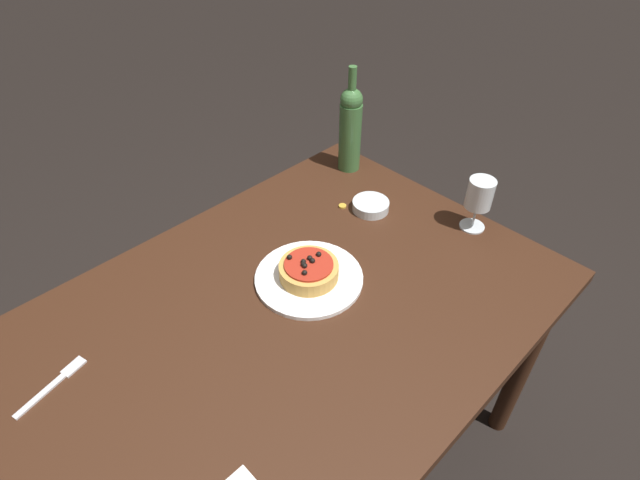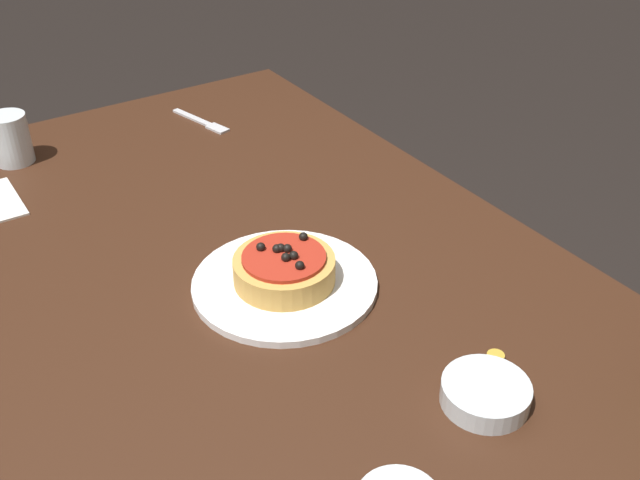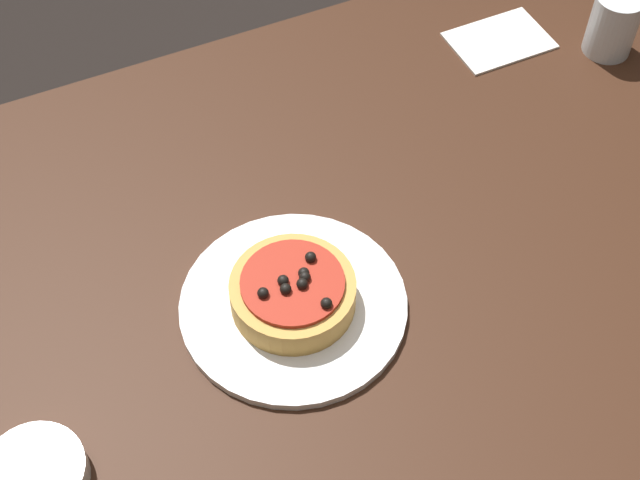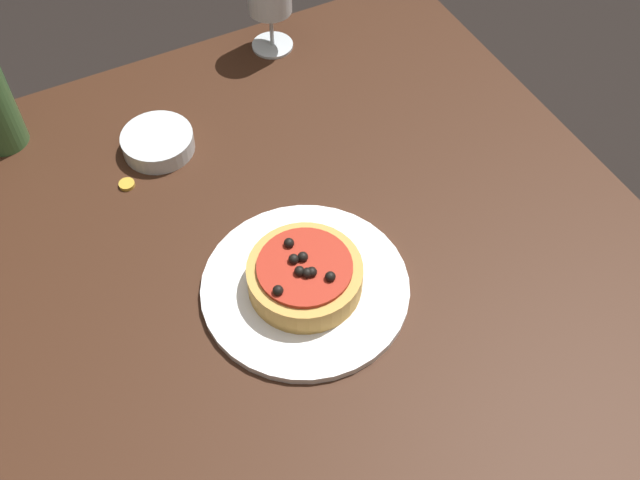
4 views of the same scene
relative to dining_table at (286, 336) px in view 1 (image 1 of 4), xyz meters
name	(u,v)px [view 1 (image 1 of 4)]	position (x,y,z in m)	size (l,w,h in m)	color
ground_plane	(295,461)	(0.00, 0.00, -0.69)	(14.00, 14.00, 0.00)	black
dining_table	(286,336)	(0.00, 0.00, 0.00)	(1.37, 0.96, 0.78)	#381E11
dinner_plate	(309,278)	(-0.12, -0.04, 0.10)	(0.28, 0.28, 0.01)	white
pizza	(309,270)	(-0.12, -0.04, 0.13)	(0.15, 0.15, 0.06)	gold
wine_glass	(480,196)	(-0.62, 0.14, 0.20)	(0.07, 0.07, 0.16)	silver
wine_bottle	(350,127)	(-0.60, -0.34, 0.24)	(0.07, 0.07, 0.35)	#3D6B38
side_bowl	(371,206)	(-0.47, -0.13, 0.11)	(0.11, 0.11, 0.03)	silver
fork	(55,383)	(0.48, -0.19, 0.09)	(0.17, 0.06, 0.00)	silver
bottle_cap	(342,206)	(-0.42, -0.20, 0.09)	(0.02, 0.02, 0.01)	gold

